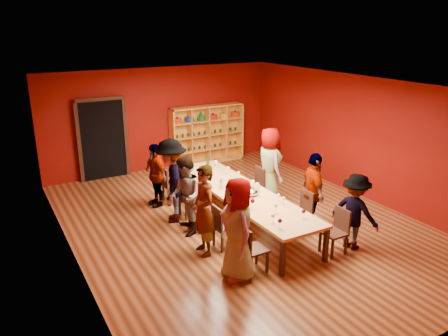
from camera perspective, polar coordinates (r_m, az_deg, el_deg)
The scene contains 44 objects.
room_shell at distance 9.18m, azimuth 2.31°, elevation 1.32°, with size 7.10×9.10×3.04m.
tasting_table at distance 9.44m, azimuth 2.25°, elevation -3.33°, with size 1.10×4.50×0.75m.
doorway at distance 12.59m, azimuth -15.59°, elevation 3.63°, with size 1.40×0.17×2.30m.
shelving_unit at distance 13.60m, azimuth -2.27°, elevation 4.77°, with size 2.40×0.40×1.80m.
chair_person_left_0 at distance 7.72m, azimuth 3.44°, elevation -10.27°, with size 0.42×0.42×0.89m.
person_left_0 at distance 7.41m, azimuth 1.81°, elevation -7.97°, with size 0.89×0.48×1.81m, color #4B4B50.
chair_person_left_1 at distance 8.49m, azimuth -0.27°, elevation -7.43°, with size 0.42×0.42×0.89m.
person_left_1 at distance 8.16m, azimuth -2.66°, elevation -5.57°, with size 0.64×0.47×1.76m, color #5472AE.
chair_person_left_2 at distance 9.24m, azimuth -3.12°, elevation -5.21°, with size 0.42×0.42×0.89m.
person_left_2 at distance 8.98m, azimuth -5.09°, elevation -3.66°, with size 0.81×0.44×1.66m, color #5F8FC3.
chair_person_left_3 at distance 9.83m, azimuth -4.95°, elevation -3.76°, with size 0.42×0.42×0.89m.
person_left_3 at distance 9.55m, azimuth -6.88°, elevation -1.69°, with size 1.21×0.50×1.87m, color #15173B.
chair_person_left_4 at distance 10.68m, azimuth -7.19°, elevation -1.99°, with size 0.42×0.42×0.89m.
person_left_4 at distance 10.48m, azimuth -8.93°, elevation -0.90°, with size 0.90×0.41×1.54m, color #525257.
chair_person_right_0 at distance 8.61m, azimuth 14.57°, elevation -7.69°, with size 0.42×0.42×0.89m.
person_right_0 at distance 8.78m, azimuth 16.71°, elevation -5.48°, with size 0.98×0.40×1.51m, color beige.
chair_person_right_1 at distance 9.30m, azimuth 10.18°, elevation -5.34°, with size 0.42×0.42×0.89m.
person_right_1 at distance 9.33m, azimuth 11.58°, elevation -3.06°, with size 0.98×0.45×1.68m, color #49494E.
chair_person_right_3 at distance 10.59m, azimuth 4.20°, elevation -2.07°, with size 0.42×0.42×0.89m.
person_right_3 at distance 10.66m, azimuth 5.95°, elevation 0.41°, with size 0.90×0.49×1.83m, color #5A7DBA.
wine_glass_0 at distance 9.24m, azimuth 0.79°, elevation -2.60°, with size 0.07×0.07×0.18m.
wine_glass_1 at distance 10.68m, azimuth -4.11°, elevation 0.29°, with size 0.07×0.07×0.18m.
wine_glass_2 at distance 7.95m, azimuth 6.40°, elevation -6.27°, with size 0.08×0.08×0.20m.
wine_glass_3 at distance 8.89m, azimuth 7.14°, elevation -3.61°, with size 0.07×0.07×0.18m.
wine_glass_4 at distance 8.50m, azimuth 3.75°, elevation -4.37°, with size 0.09×0.09×0.22m.
wine_glass_5 at distance 9.80m, azimuth -1.76°, elevation -1.35°, with size 0.07×0.07×0.18m.
wine_glass_6 at distance 11.05m, azimuth -1.03°, elevation 0.99°, with size 0.07×0.07×0.19m.
wine_glass_7 at distance 9.52m, azimuth 3.79°, elevation -1.88°, with size 0.08×0.08×0.21m.
wine_glass_8 at distance 10.36m, azimuth 0.56°, elevation -0.10°, with size 0.08×0.08×0.21m.
wine_glass_9 at distance 9.06m, azimuth 0.79°, elevation -2.89°, with size 0.09×0.09×0.21m.
wine_glass_10 at distance 10.85m, azimuth -4.40°, elevation 0.57°, with size 0.07×0.07×0.18m.
wine_glass_11 at distance 8.75m, azimuth 7.77°, elevation -4.01°, with size 0.07×0.07×0.18m.
wine_glass_12 at distance 8.37m, azimuth 6.78°, elevation -4.93°, with size 0.08×0.08×0.20m.
wine_glass_13 at distance 9.02m, azimuth 3.05°, elevation -3.05°, with size 0.08×0.08×0.21m.
wine_glass_14 at distance 9.94m, azimuth -2.15°, elevation -1.00°, with size 0.08×0.08×0.20m.
wine_glass_15 at distance 10.12m, azimuth 1.92°, elevation -0.69°, with size 0.07×0.07×0.18m.
wine_glass_16 at distance 7.78m, azimuth 7.32°, elevation -6.90°, with size 0.08×0.08×0.20m.
wine_glass_17 at distance 8.24m, azimuth 10.35°, elevation -5.64°, with size 0.07×0.07×0.18m.
wine_glass_18 at distance 9.61m, azimuth 3.82°, elevation -1.76°, with size 0.08×0.08×0.19m.
wine_glass_19 at distance 10.88m, azimuth -1.05°, elevation 0.75°, with size 0.08×0.08×0.20m.
spittoon_bowl at distance 9.19m, azimuth 3.49°, elevation -3.12°, with size 0.33×0.33×0.18m, color silver.
carafe_a at distance 9.51m, azimuth -0.21°, elevation -2.00°, with size 0.13×0.13×0.28m.
carafe_b at distance 9.21m, azimuth 4.37°, elevation -2.81°, with size 0.13×0.13×0.27m.
wine_bottle at distance 11.12m, azimuth -2.12°, elevation 0.98°, with size 0.09×0.09×0.29m.
Camera 1 is at (-4.63, -7.44, 4.21)m, focal length 35.00 mm.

